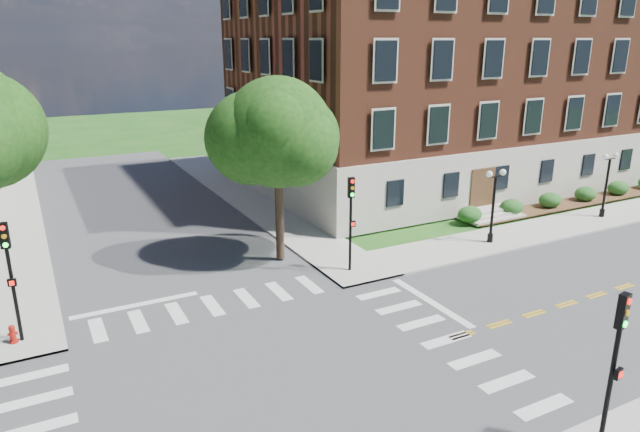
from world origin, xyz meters
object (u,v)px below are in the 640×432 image
traffic_signal_se (616,352)px  twin_lamp_west (493,202)px  traffic_signal_nw (10,267)px  fire_hydrant (13,335)px  twin_lamp_east (607,181)px  traffic_signal_ne (351,212)px

traffic_signal_se → twin_lamp_west: 17.36m
traffic_signal_se → traffic_signal_nw: size_ratio=1.00×
traffic_signal_se → fire_hydrant: traffic_signal_se is taller
twin_lamp_west → twin_lamp_east: same height
fire_hydrant → traffic_signal_ne: bearing=0.8°
traffic_signal_se → traffic_signal_nw: (-14.53, 14.47, 0.00)m
twin_lamp_east → fire_hydrant: bearing=-179.5°
fire_hydrant → traffic_signal_se: bearing=-44.2°
traffic_signal_nw → twin_lamp_east: traffic_signal_nw is taller
traffic_signal_ne → twin_lamp_west: size_ratio=1.13×
traffic_signal_se → traffic_signal_nw: same height
traffic_signal_se → fire_hydrant: 20.85m
fire_hydrant → twin_lamp_east: bearing=0.5°
traffic_signal_nw → fire_hydrant: 2.74m
traffic_signal_nw → twin_lamp_west: size_ratio=1.13×
traffic_signal_se → traffic_signal_ne: size_ratio=1.00×
twin_lamp_west → twin_lamp_east: bearing=1.5°
traffic_signal_ne → traffic_signal_nw: 14.86m
traffic_signal_nw → twin_lamp_east: size_ratio=1.13×
traffic_signal_se → twin_lamp_west: bearing=56.5°
traffic_signal_nw → fire_hydrant: bearing=-167.8°
twin_lamp_west → traffic_signal_ne: bearing=179.1°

